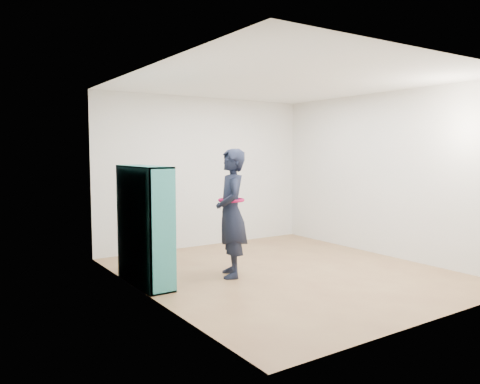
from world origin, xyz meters
TOP-DOWN VIEW (x-y plane):
  - floor at (0.00, 0.00)m, footprint 4.50×4.50m
  - ceiling at (0.00, 0.00)m, footprint 4.50×4.50m
  - wall_left at (-2.00, 0.00)m, footprint 0.02×4.50m
  - wall_right at (2.00, 0.00)m, footprint 0.02×4.50m
  - wall_back at (0.00, 2.25)m, footprint 4.00×0.02m
  - wall_front at (0.00, -2.25)m, footprint 4.00×0.02m
  - bookshelf at (-1.85, 0.55)m, footprint 0.33×1.12m
  - person at (-0.73, 0.25)m, footprint 0.63×0.73m
  - smartphone at (-0.83, 0.38)m, footprint 0.05×0.10m

SIDE VIEW (x-z plane):
  - floor at x=0.00m, z-range 0.00..0.00m
  - bookshelf at x=-1.85m, z-range -0.02..1.47m
  - person at x=-0.73m, z-range 0.00..1.70m
  - smartphone at x=-0.83m, z-range 0.89..1.04m
  - wall_left at x=-2.00m, z-range 0.00..2.60m
  - wall_right at x=2.00m, z-range 0.00..2.60m
  - wall_back at x=0.00m, z-range 0.00..2.60m
  - wall_front at x=0.00m, z-range 0.00..2.60m
  - ceiling at x=0.00m, z-range 2.60..2.60m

